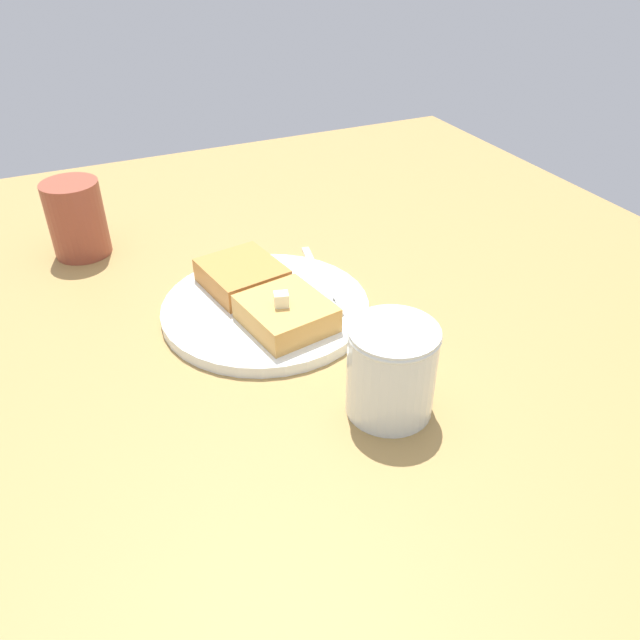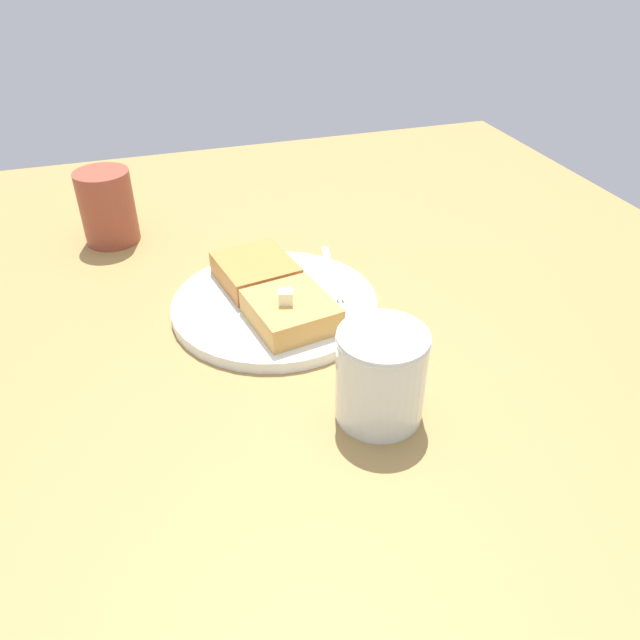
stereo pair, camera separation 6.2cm
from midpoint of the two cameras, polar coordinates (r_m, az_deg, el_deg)
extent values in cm
cube|color=#A07C44|center=(69.60, -6.61, -1.35)|extent=(118.62, 118.62, 1.99)
cylinder|color=white|center=(70.93, -7.63, 0.94)|extent=(23.32, 23.32, 1.30)
torus|color=#303831|center=(70.79, -7.65, 1.11)|extent=(23.32, 23.32, 0.80)
cube|color=gold|center=(66.21, -5.79, 0.52)|extent=(10.32, 9.62, 2.79)
cube|color=#BF7B39|center=(73.59, -9.53, 3.97)|extent=(10.32, 9.62, 2.79)
cube|color=#F1EEC3|center=(64.68, -5.95, 1.88)|extent=(1.68, 1.79, 1.49)
cube|color=silver|center=(76.84, -2.90, 4.79)|extent=(9.98, 2.91, 0.36)
cube|color=silver|center=(71.44, -1.95, 2.32)|extent=(3.19, 2.72, 0.36)
cube|color=silver|center=(69.10, -0.79, 1.11)|extent=(3.20, 0.96, 0.36)
cube|color=silver|center=(69.01, -1.23, 1.05)|extent=(3.20, 0.96, 0.36)
cube|color=silver|center=(68.92, -1.68, 1.00)|extent=(3.20, 0.96, 0.36)
cube|color=silver|center=(68.83, -2.13, 0.94)|extent=(3.20, 0.96, 0.36)
cylinder|color=#341207|center=(56.49, 3.32, -5.97)|extent=(7.35, 7.35, 5.79)
cylinder|color=silver|center=(55.50, 3.38, -4.75)|extent=(7.99, 7.99, 8.88)
torus|color=silver|center=(53.06, 3.52, -1.41)|extent=(8.17, 8.17, 0.50)
cylinder|color=brown|center=(87.94, -23.29, 8.45)|extent=(7.17, 7.17, 9.80)
torus|color=brown|center=(91.27, -23.57, 9.64)|extent=(5.80, 0.90, 5.80)
camera|label=1|loc=(0.03, -92.86, -1.97)|focal=35.00mm
camera|label=2|loc=(0.03, 87.14, 1.97)|focal=35.00mm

